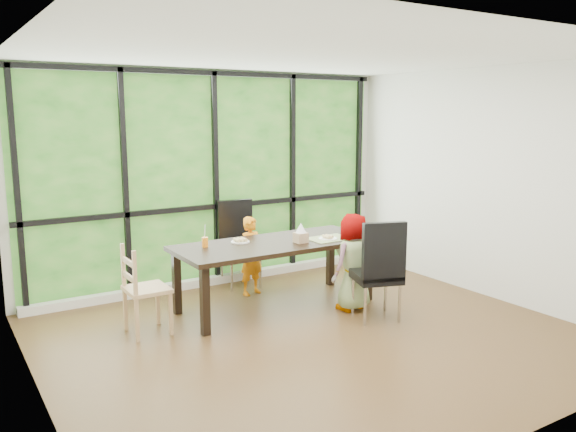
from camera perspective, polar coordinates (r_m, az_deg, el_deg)
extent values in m
plane|color=black|center=(5.86, 2.55, -11.64)|extent=(5.00, 5.00, 0.00)
plane|color=silver|center=(7.45, -7.28, 3.67)|extent=(5.00, 0.00, 5.00)
cube|color=#1B5016|center=(7.43, -7.22, 3.65)|extent=(4.80, 0.02, 2.65)
cube|color=silver|center=(7.62, -6.75, -6.17)|extent=(4.80, 0.12, 0.10)
cube|color=black|center=(6.58, -1.21, -5.75)|extent=(2.34, 1.14, 0.75)
cube|color=black|center=(7.35, -4.69, -2.77)|extent=(0.51, 0.51, 1.08)
cube|color=black|center=(6.24, 8.66, -5.18)|extent=(0.59, 0.59, 1.08)
cube|color=tan|center=(5.96, -13.66, -6.99)|extent=(0.40, 0.42, 0.90)
imported|color=orange|center=(7.03, -3.59, -3.89)|extent=(0.39, 0.31, 0.95)
imported|color=slate|center=(6.49, 6.31, -4.50)|extent=(0.59, 0.44, 1.09)
cube|color=tan|center=(6.67, 4.05, -2.21)|extent=(0.49, 0.36, 0.01)
cylinder|color=white|center=(6.49, -4.70, -2.54)|extent=(0.21, 0.21, 0.01)
cylinder|color=white|center=(6.65, 3.92, -2.22)|extent=(0.22, 0.22, 0.01)
cylinder|color=orange|center=(6.31, -8.14, -2.54)|extent=(0.07, 0.07, 0.11)
cylinder|color=#54CE31|center=(6.76, 6.57, -1.63)|extent=(0.07, 0.07, 0.11)
cylinder|color=white|center=(7.11, 6.02, -1.13)|extent=(0.09, 0.09, 0.09)
cube|color=tan|center=(6.45, 1.26, -2.13)|extent=(0.13, 0.13, 0.11)
cylinder|color=white|center=(6.29, -8.16, -1.72)|extent=(0.01, 0.04, 0.20)
cylinder|color=pink|center=(6.74, 6.58, -0.83)|extent=(0.01, 0.04, 0.20)
cone|color=white|center=(6.43, 1.27, -1.16)|extent=(0.12, 0.12, 0.11)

